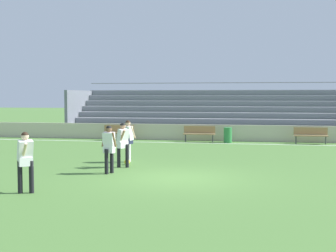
# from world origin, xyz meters

# --- Properties ---
(ground_plane) EXTENTS (160.00, 160.00, 0.00)m
(ground_plane) POSITION_xyz_m (0.00, 0.00, 0.00)
(ground_plane) COLOR #477033
(field_line_sideline) EXTENTS (44.00, 0.12, 0.01)m
(field_line_sideline) POSITION_xyz_m (0.00, 11.26, 0.00)
(field_line_sideline) COLOR white
(field_line_sideline) RESTS_ON ground
(sideline_wall) EXTENTS (48.00, 0.16, 0.94)m
(sideline_wall) POSITION_xyz_m (0.00, 12.85, 0.47)
(sideline_wall) COLOR beige
(sideline_wall) RESTS_ON ground
(bleacher_stand) EXTENTS (19.84, 5.22, 3.57)m
(bleacher_stand) POSITION_xyz_m (0.17, 16.57, 1.57)
(bleacher_stand) COLOR #B2B2B7
(bleacher_stand) RESTS_ON ground
(bench_far_right) EXTENTS (1.80, 0.40, 0.90)m
(bench_far_right) POSITION_xyz_m (-5.52, 12.00, 0.55)
(bench_far_right) COLOR #99754C
(bench_far_right) RESTS_ON ground
(bench_far_left) EXTENTS (1.80, 0.40, 0.90)m
(bench_far_left) POSITION_xyz_m (5.38, 12.00, 0.55)
(bench_far_left) COLOR #99754C
(bench_far_left) RESTS_ON ground
(bench_near_bin) EXTENTS (1.80, 0.40, 0.90)m
(bench_near_bin) POSITION_xyz_m (-0.74, 12.00, 0.55)
(bench_near_bin) COLOR #99754C
(bench_near_bin) RESTS_ON ground
(trash_bin) EXTENTS (0.45, 0.45, 0.85)m
(trash_bin) POSITION_xyz_m (0.89, 11.83, 0.43)
(trash_bin) COLOR #2D7F3D
(trash_bin) RESTS_ON ground
(player_white_challenging) EXTENTS (0.50, 0.67, 1.64)m
(player_white_challenging) POSITION_xyz_m (-2.33, 1.89, 0.97)
(player_white_challenging) COLOR black
(player_white_challenging) RESTS_ON ground
(player_white_trailing_run) EXTENTS (0.61, 0.43, 1.67)m
(player_white_trailing_run) POSITION_xyz_m (-2.51, 3.23, 0.99)
(player_white_trailing_run) COLOR white
(player_white_trailing_run) RESTS_ON ground
(player_white_pressing_high) EXTENTS (0.51, 0.39, 1.63)m
(player_white_pressing_high) POSITION_xyz_m (-2.40, 0.47, 0.97)
(player_white_pressing_high) COLOR black
(player_white_pressing_high) RESTS_ON ground
(player_white_on_ball) EXTENTS (0.52, 0.73, 1.67)m
(player_white_on_ball) POSITION_xyz_m (-3.63, -3.06, 0.99)
(player_white_on_ball) COLOR black
(player_white_on_ball) RESTS_ON ground
(soccer_ball) EXTENTS (0.22, 0.22, 0.22)m
(soccer_ball) POSITION_xyz_m (-2.35, 2.54, 0.11)
(soccer_ball) COLOR yellow
(soccer_ball) RESTS_ON ground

